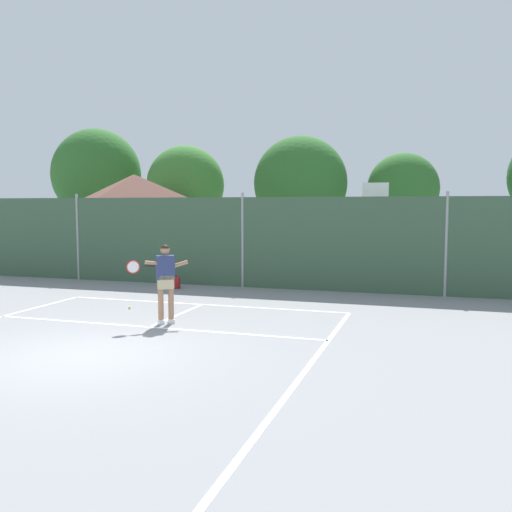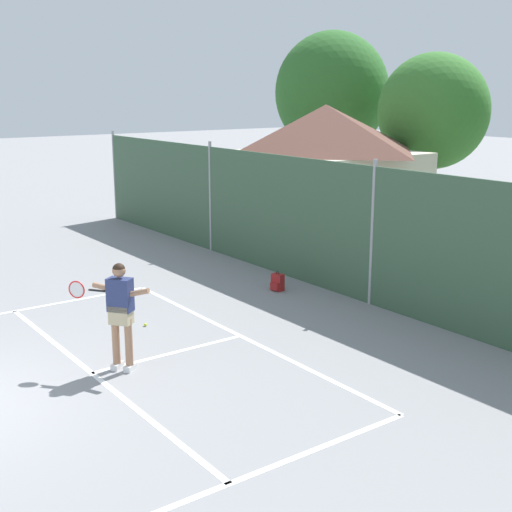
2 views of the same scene
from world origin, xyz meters
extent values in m
cube|color=white|center=(0.00, 5.50, 0.00)|extent=(8.20, 0.10, 0.01)
cube|color=white|center=(0.00, 2.48, 0.00)|extent=(8.20, 0.10, 0.01)
cube|color=white|center=(0.00, 3.96, 0.00)|extent=(0.10, 2.97, 0.01)
cube|color=#38563D|center=(0.00, 9.00, 1.52)|extent=(26.00, 0.05, 3.04)
cylinder|color=#99999E|center=(-13.00, 9.00, 1.59)|extent=(0.09, 0.09, 3.19)
cylinder|color=#99999E|center=(-6.50, 9.00, 1.59)|extent=(0.09, 0.09, 3.19)
cylinder|color=#99999E|center=(0.00, 9.00, 1.59)|extent=(0.09, 0.09, 3.19)
cube|color=beige|center=(-6.78, 13.66, 1.32)|extent=(5.02, 5.24, 2.64)
pyramid|color=brown|center=(-6.78, 13.66, 3.40)|extent=(5.43, 5.66, 1.52)
cylinder|color=brown|center=(-12.09, 18.71, 1.17)|extent=(0.36, 0.36, 2.34)
ellipsoid|color=#2D6628|center=(-12.09, 18.71, 4.51)|extent=(5.11, 4.60, 5.11)
cylinder|color=brown|center=(-6.58, 18.71, 1.04)|extent=(0.36, 0.36, 2.07)
ellipsoid|color=#38752D|center=(-6.58, 18.71, 3.86)|extent=(4.20, 3.78, 4.20)
cube|color=silver|center=(0.26, 3.05, 0.05)|extent=(0.25, 0.28, 0.10)
cube|color=silver|center=(0.07, 2.91, 0.05)|extent=(0.25, 0.28, 0.10)
cylinder|color=#A37556|center=(0.26, 3.05, 0.51)|extent=(0.13, 0.13, 0.82)
cylinder|color=#A37556|center=(0.07, 2.91, 0.51)|extent=(0.13, 0.13, 0.82)
cube|color=tan|center=(0.17, 2.98, 0.98)|extent=(0.43, 0.41, 0.32)
cube|color=navy|center=(0.17, 2.98, 1.32)|extent=(0.46, 0.43, 0.56)
sphere|color=#A37556|center=(0.17, 2.98, 1.73)|extent=(0.22, 0.22, 0.22)
sphere|color=black|center=(0.17, 2.98, 1.75)|extent=(0.21, 0.21, 0.21)
cylinder|color=#A37556|center=(0.02, 2.84, 1.42)|extent=(0.50, 0.40, 0.17)
cylinder|color=#A37556|center=(0.39, 3.14, 1.37)|extent=(0.46, 0.37, 0.22)
cylinder|color=black|center=(-0.13, 2.70, 1.37)|extent=(0.26, 0.21, 0.04)
torus|color=red|center=(-0.38, 2.45, 1.37)|extent=(0.26, 0.20, 0.30)
cylinder|color=silver|center=(-0.38, 2.45, 1.37)|extent=(0.21, 0.16, 0.26)
sphere|color=#CCE033|center=(-1.58, 4.29, 0.03)|extent=(0.07, 0.07, 0.07)
cube|color=maroon|center=(-2.02, 7.99, 0.20)|extent=(0.31, 0.23, 0.40)
cube|color=maroon|center=(-1.99, 7.87, 0.12)|extent=(0.23, 0.10, 0.18)
torus|color=black|center=(-2.02, 7.99, 0.42)|extent=(0.09, 0.03, 0.09)
camera|label=1|loc=(6.03, -8.55, 2.76)|focal=38.70mm
camera|label=2|loc=(10.21, -1.60, 4.59)|focal=48.09mm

